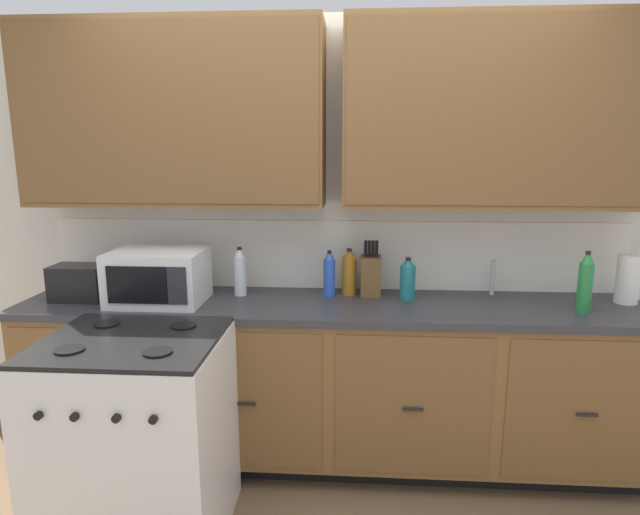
{
  "coord_description": "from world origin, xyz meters",
  "views": [
    {
      "loc": [
        0.12,
        -2.41,
        1.73
      ],
      "look_at": [
        -0.06,
        0.27,
        1.18
      ],
      "focal_mm": 29.62,
      "sensor_mm": 36.0,
      "label": 1
    }
  ],
  "objects_px": {
    "bottle_clear": "(240,272)",
    "toaster": "(79,282)",
    "knife_block": "(371,275)",
    "paper_towel_roll": "(628,279)",
    "bottle_green": "(585,283)",
    "bottle_teal": "(408,279)",
    "stove_range": "(138,438)",
    "bottle_blue": "(329,274)",
    "bottle_amber": "(349,272)",
    "microwave": "(158,277)"
  },
  "relations": [
    {
      "from": "bottle_green",
      "to": "bottle_clear",
      "type": "height_order",
      "value": "bottle_green"
    },
    {
      "from": "bottle_blue",
      "to": "bottle_teal",
      "type": "bearing_deg",
      "value": -3.53
    },
    {
      "from": "paper_towel_roll",
      "to": "bottle_green",
      "type": "distance_m",
      "value": 0.35
    },
    {
      "from": "knife_block",
      "to": "paper_towel_roll",
      "type": "xyz_separation_m",
      "value": [
        1.35,
        -0.07,
        0.01
      ]
    },
    {
      "from": "paper_towel_roll",
      "to": "bottle_blue",
      "type": "height_order",
      "value": "paper_towel_roll"
    },
    {
      "from": "knife_block",
      "to": "bottle_amber",
      "type": "relative_size",
      "value": 1.18
    },
    {
      "from": "bottle_clear",
      "to": "knife_block",
      "type": "bearing_deg",
      "value": 4.27
    },
    {
      "from": "paper_towel_roll",
      "to": "bottle_clear",
      "type": "relative_size",
      "value": 0.95
    },
    {
      "from": "microwave",
      "to": "paper_towel_roll",
      "type": "xyz_separation_m",
      "value": [
        2.48,
        0.16,
        -0.01
      ]
    },
    {
      "from": "microwave",
      "to": "bottle_clear",
      "type": "height_order",
      "value": "microwave"
    },
    {
      "from": "toaster",
      "to": "bottle_clear",
      "type": "bearing_deg",
      "value": 9.88
    },
    {
      "from": "bottle_teal",
      "to": "stove_range",
      "type": "bearing_deg",
      "value": -149.66
    },
    {
      "from": "knife_block",
      "to": "paper_towel_roll",
      "type": "distance_m",
      "value": 1.35
    },
    {
      "from": "stove_range",
      "to": "bottle_amber",
      "type": "bearing_deg",
      "value": 40.77
    },
    {
      "from": "microwave",
      "to": "knife_block",
      "type": "relative_size",
      "value": 1.55
    },
    {
      "from": "paper_towel_roll",
      "to": "bottle_clear",
      "type": "distance_m",
      "value": 2.08
    },
    {
      "from": "microwave",
      "to": "bottle_blue",
      "type": "distance_m",
      "value": 0.92
    },
    {
      "from": "bottle_amber",
      "to": "paper_towel_roll",
      "type": "bearing_deg",
      "value": -2.59
    },
    {
      "from": "bottle_green",
      "to": "toaster",
      "type": "bearing_deg",
      "value": 178.97
    },
    {
      "from": "bottle_clear",
      "to": "bottle_blue",
      "type": "relative_size",
      "value": 1.06
    },
    {
      "from": "stove_range",
      "to": "bottle_clear",
      "type": "bearing_deg",
      "value": 66.88
    },
    {
      "from": "stove_range",
      "to": "bottle_blue",
      "type": "bearing_deg",
      "value": 42.76
    },
    {
      "from": "toaster",
      "to": "bottle_clear",
      "type": "distance_m",
      "value": 0.86
    },
    {
      "from": "microwave",
      "to": "bottle_green",
      "type": "height_order",
      "value": "bottle_green"
    },
    {
      "from": "paper_towel_roll",
      "to": "bottle_green",
      "type": "xyz_separation_m",
      "value": [
        -0.3,
        -0.18,
        0.02
      ]
    },
    {
      "from": "bottle_teal",
      "to": "microwave",
      "type": "bearing_deg",
      "value": -173.4
    },
    {
      "from": "bottle_amber",
      "to": "bottle_blue",
      "type": "xyz_separation_m",
      "value": [
        -0.11,
        -0.04,
        -0.0
      ]
    },
    {
      "from": "bottle_green",
      "to": "bottle_blue",
      "type": "height_order",
      "value": "bottle_green"
    },
    {
      "from": "bottle_teal",
      "to": "bottle_clear",
      "type": "bearing_deg",
      "value": 179.04
    },
    {
      "from": "bottle_blue",
      "to": "bottle_amber",
      "type": "bearing_deg",
      "value": 21.53
    },
    {
      "from": "bottle_clear",
      "to": "toaster",
      "type": "bearing_deg",
      "value": -170.12
    },
    {
      "from": "knife_block",
      "to": "bottle_green",
      "type": "height_order",
      "value": "bottle_green"
    },
    {
      "from": "microwave",
      "to": "bottle_amber",
      "type": "xyz_separation_m",
      "value": [
        1.01,
        0.22,
        -0.01
      ]
    },
    {
      "from": "bottle_blue",
      "to": "toaster",
      "type": "bearing_deg",
      "value": -173.28
    },
    {
      "from": "stove_range",
      "to": "paper_towel_roll",
      "type": "distance_m",
      "value": 2.57
    },
    {
      "from": "toaster",
      "to": "knife_block",
      "type": "height_order",
      "value": "knife_block"
    },
    {
      "from": "stove_range",
      "to": "bottle_teal",
      "type": "xyz_separation_m",
      "value": [
        1.24,
        0.73,
        0.57
      ]
    },
    {
      "from": "stove_range",
      "to": "microwave",
      "type": "xyz_separation_m",
      "value": [
        -0.08,
        0.57,
        0.6
      ]
    },
    {
      "from": "bottle_teal",
      "to": "bottle_blue",
      "type": "bearing_deg",
      "value": 176.47
    },
    {
      "from": "paper_towel_roll",
      "to": "bottle_blue",
      "type": "distance_m",
      "value": 1.58
    },
    {
      "from": "knife_block",
      "to": "bottle_green",
      "type": "distance_m",
      "value": 1.09
    },
    {
      "from": "bottle_teal",
      "to": "paper_towel_roll",
      "type": "bearing_deg",
      "value": 0.13
    },
    {
      "from": "bottle_green",
      "to": "bottle_blue",
      "type": "xyz_separation_m",
      "value": [
        -1.28,
        0.21,
        -0.03
      ]
    },
    {
      "from": "microwave",
      "to": "paper_towel_roll",
      "type": "bearing_deg",
      "value": 3.6
    },
    {
      "from": "bottle_green",
      "to": "bottle_teal",
      "type": "relative_size",
      "value": 1.35
    },
    {
      "from": "bottle_clear",
      "to": "bottle_teal",
      "type": "bearing_deg",
      "value": -0.96
    },
    {
      "from": "knife_block",
      "to": "bottle_clear",
      "type": "bearing_deg",
      "value": -175.73
    },
    {
      "from": "bottle_teal",
      "to": "bottle_blue",
      "type": "relative_size",
      "value": 0.89
    },
    {
      "from": "bottle_blue",
      "to": "microwave",
      "type": "bearing_deg",
      "value": -168.69
    },
    {
      "from": "bottle_green",
      "to": "stove_range",
      "type": "bearing_deg",
      "value": -165.39
    }
  ]
}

